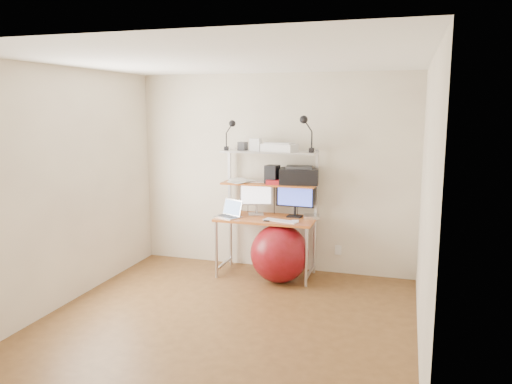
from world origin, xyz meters
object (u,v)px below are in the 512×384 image
monitor_silver (256,195)px  monitor_black (295,197)px  printer (299,176)px  exercise_ball (279,253)px  laptop (230,213)px

monitor_silver → monitor_black: monitor_black is taller
monitor_silver → monitor_black: (0.50, 0.01, -0.00)m
monitor_silver → printer: bearing=-16.6°
exercise_ball → laptop: bearing=173.0°
laptop → exercise_ball: (0.65, -0.08, -0.44)m
laptop → printer: size_ratio=0.75×
exercise_ball → monitor_silver: bearing=140.7°
monitor_silver → laptop: bearing=-158.0°
monitor_black → printer: 0.27m
monitor_silver → exercise_ball: bearing=-58.4°
monitor_silver → exercise_ball: size_ratio=0.66×
monitor_black → laptop: bearing=-158.4°
laptop → monitor_silver: bearing=68.2°
monitor_silver → laptop: monitor_silver is taller
laptop → printer: printer is taller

